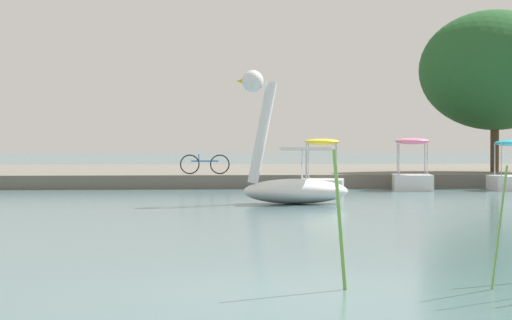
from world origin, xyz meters
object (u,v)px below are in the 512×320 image
at_px(swan_boat, 291,178).
at_px(tree_broadleaf_right, 495,70).
at_px(pedal_boat_pink, 412,175).
at_px(bicycle_parked, 205,164).
at_px(pedal_boat_cyan, 511,175).
at_px(pedal_boat_yellow, 322,176).

relative_size(swan_boat, tree_broadleaf_right, 0.53).
height_order(pedal_boat_pink, bicycle_parked, pedal_boat_pink).
height_order(swan_boat, bicycle_parked, swan_boat).
distance_m(swan_boat, pedal_boat_cyan, 10.52).
xyz_separation_m(pedal_boat_cyan, tree_broadleaf_right, (1.19, 4.99, 3.70)).
relative_size(pedal_boat_pink, tree_broadleaf_right, 0.42).
height_order(pedal_boat_pink, tree_broadleaf_right, tree_broadleaf_right).
bearing_deg(pedal_boat_cyan, pedal_boat_yellow, -178.41).
xyz_separation_m(pedal_boat_pink, tree_broadleaf_right, (4.31, 4.78, 3.70)).
distance_m(pedal_boat_yellow, pedal_boat_cyan, 6.04).
relative_size(pedal_boat_yellow, pedal_boat_cyan, 1.00).
xyz_separation_m(swan_boat, pedal_boat_pink, (4.74, 7.19, -0.13)).
distance_m(pedal_boat_yellow, bicycle_parked, 4.51).
xyz_separation_m(pedal_boat_yellow, bicycle_parked, (-3.49, 2.84, 0.33)).
height_order(pedal_boat_yellow, pedal_boat_pink, pedal_boat_pink).
bearing_deg(bicycle_parked, tree_broadleaf_right, 12.19).
bearing_deg(pedal_boat_pink, swan_boat, -123.43).
xyz_separation_m(pedal_boat_yellow, pedal_boat_cyan, (6.04, 0.17, 0.02)).
xyz_separation_m(tree_broadleaf_right, bicycle_parked, (-10.72, -2.32, -3.39)).
bearing_deg(pedal_boat_yellow, pedal_boat_pink, 7.31).
relative_size(pedal_boat_pink, bicycle_parked, 1.50).
height_order(swan_boat, pedal_boat_pink, swan_boat).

